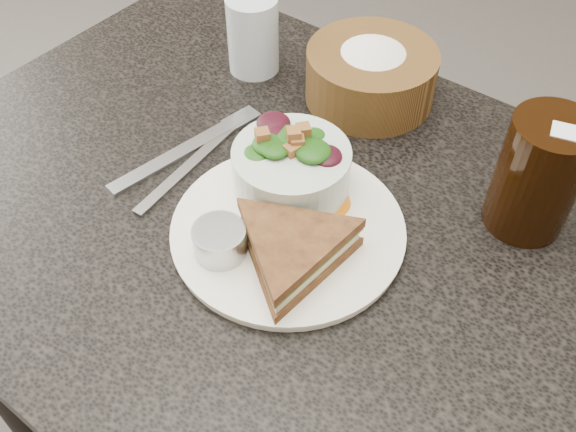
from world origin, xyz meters
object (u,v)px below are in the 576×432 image
(dressing_ramekin, at_px, (220,241))
(water_glass, at_px, (253,35))
(cola_glass, at_px, (540,171))
(dinner_plate, at_px, (288,230))
(salad_bowl, at_px, (291,163))
(sandwich, at_px, (292,250))
(dining_table, at_px, (290,370))
(bread_basket, at_px, (372,67))

(dressing_ramekin, bearing_deg, water_glass, 123.48)
(dressing_ramekin, xyz_separation_m, cola_glass, (0.24, 0.26, 0.05))
(dinner_plate, relative_size, cola_glass, 1.70)
(cola_glass, bearing_deg, salad_bowl, -151.42)
(dressing_ramekin, bearing_deg, sandwich, 25.83)
(dining_table, bearing_deg, salad_bowl, 125.63)
(dressing_ramekin, distance_m, cola_glass, 0.35)
(water_glass, bearing_deg, dining_table, -42.57)
(salad_bowl, xyz_separation_m, cola_glass, (0.24, 0.13, 0.03))
(dinner_plate, xyz_separation_m, salad_bowl, (-0.04, 0.05, 0.05))
(dining_table, distance_m, dressing_ramekin, 0.42)
(sandwich, height_order, cola_glass, cola_glass)
(water_glass, bearing_deg, bread_basket, 13.54)
(dining_table, distance_m, cola_glass, 0.53)
(bread_basket, xyz_separation_m, water_glass, (-0.17, -0.04, 0.01))
(salad_bowl, distance_m, bread_basket, 0.22)
(bread_basket, distance_m, cola_glass, 0.28)
(cola_glass, distance_m, water_glass, 0.44)
(bread_basket, bearing_deg, dining_table, -79.13)
(dinner_plate, distance_m, water_glass, 0.33)
(dressing_ramekin, distance_m, water_glass, 0.36)
(bread_basket, bearing_deg, water_glass, -166.46)
(dining_table, bearing_deg, sandwich, -51.67)
(sandwich, distance_m, water_glass, 0.38)
(dining_table, relative_size, bread_basket, 5.61)
(sandwich, xyz_separation_m, bread_basket, (-0.10, 0.31, 0.02))
(sandwich, relative_size, salad_bowl, 1.19)
(dinner_plate, xyz_separation_m, water_glass, (-0.24, 0.23, 0.05))
(cola_glass, relative_size, water_glass, 1.39)
(dining_table, height_order, bread_basket, bread_basket)
(salad_bowl, bearing_deg, water_glass, 138.85)
(sandwich, height_order, salad_bowl, salad_bowl)
(dressing_ramekin, height_order, water_glass, water_glass)
(cola_glass, bearing_deg, water_glass, 174.04)
(sandwich, xyz_separation_m, salad_bowl, (-0.07, 0.09, 0.02))
(dinner_plate, bearing_deg, water_glass, 135.97)
(salad_bowl, relative_size, bread_basket, 0.77)
(water_glass, bearing_deg, sandwich, -44.52)
(dining_table, xyz_separation_m, water_glass, (-0.22, 0.20, 0.43))
(dinner_plate, bearing_deg, salad_bowl, 123.67)
(dining_table, relative_size, water_glass, 8.96)
(dressing_ramekin, height_order, bread_basket, bread_basket)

